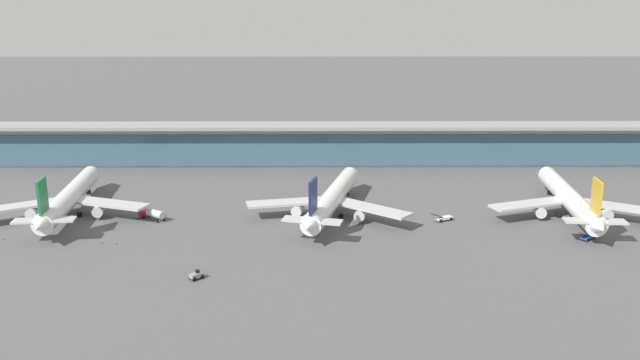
# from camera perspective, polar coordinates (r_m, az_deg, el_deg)

# --- Properties ---
(ground_plane) EXTENTS (1200.00, 1200.00, 0.00)m
(ground_plane) POSITION_cam_1_polar(r_m,az_deg,el_deg) (177.08, 0.02, -3.29)
(ground_plane) COLOR #515154
(airliner_left_stand) EXTENTS (45.23, 59.09, 15.73)m
(airliner_left_stand) POSITION_cam_1_polar(r_m,az_deg,el_deg) (190.29, -21.17, -1.47)
(airliner_left_stand) COLOR white
(airliner_left_stand) RESTS_ON ground
(airliner_centre_stand) EXTENTS (44.13, 58.36, 15.73)m
(airliner_centre_stand) POSITION_cam_1_polar(r_m,az_deg,el_deg) (176.87, 1.04, -1.64)
(airliner_centre_stand) COLOR white
(airliner_centre_stand) RESTS_ON ground
(airliner_right_stand) EXTENTS (45.21, 59.09, 15.73)m
(airliner_right_stand) POSITION_cam_1_polar(r_m,az_deg,el_deg) (189.49, 21.04, -1.53)
(airliner_right_stand) COLOR white
(airliner_right_stand) RESTS_ON ground
(service_truck_under_wing_red) EXTENTS (8.24, 6.95, 2.95)m
(service_truck_under_wing_red) POSITION_cam_1_polar(r_m,az_deg,el_deg) (180.38, -14.43, -2.87)
(service_truck_under_wing_red) COLOR #B21E1E
(service_truck_under_wing_red) RESTS_ON ground
(service_truck_mid_apron_grey) EXTENTS (3.25, 3.20, 2.05)m
(service_truck_mid_apron_grey) POSITION_cam_1_polar(r_m,az_deg,el_deg) (140.23, -10.78, -8.21)
(service_truck_mid_apron_grey) COLOR gray
(service_truck_mid_apron_grey) RESTS_ON ground
(service_truck_by_tail_blue) EXTENTS (6.04, 5.46, 2.70)m
(service_truck_by_tail_blue) POSITION_cam_1_polar(r_m,az_deg,el_deg) (173.25, 22.41, -4.60)
(service_truck_by_tail_blue) COLOR #234C9E
(service_truck_by_tail_blue) RESTS_ON ground
(service_truck_on_taxiway_white) EXTENTS (6.67, 4.32, 2.70)m
(service_truck_on_taxiway_white) POSITION_cam_1_polar(r_m,az_deg,el_deg) (177.10, 10.76, -3.29)
(service_truck_on_taxiway_white) COLOR silver
(service_truck_on_taxiway_white) RESTS_ON ground
(terminal_building) EXTENTS (261.13, 12.80, 15.20)m
(terminal_building) POSITION_cam_1_polar(r_m,az_deg,el_deg) (233.97, -0.07, 3.20)
(terminal_building) COLOR beige
(terminal_building) RESTS_ON ground
(safety_cone_alpha) EXTENTS (0.62, 0.62, 0.70)m
(safety_cone_alpha) POSITION_cam_1_polar(r_m,az_deg,el_deg) (165.24, -17.46, -5.25)
(safety_cone_alpha) COLOR orange
(safety_cone_alpha) RESTS_ON ground
(safety_cone_charlie) EXTENTS (0.62, 0.62, 0.70)m
(safety_cone_charlie) POSITION_cam_1_polar(r_m,az_deg,el_deg) (178.47, -26.00, -4.61)
(safety_cone_charlie) COLOR orange
(safety_cone_charlie) RESTS_ON ground
(safety_cone_delta) EXTENTS (0.62, 0.62, 0.70)m
(safety_cone_delta) POSITION_cam_1_polar(r_m,az_deg,el_deg) (166.78, -18.60, -5.16)
(safety_cone_delta) COLOR orange
(safety_cone_delta) RESTS_ON ground
(safety_cone_echo) EXTENTS (0.62, 0.62, 0.70)m
(safety_cone_echo) POSITION_cam_1_polar(r_m,az_deg,el_deg) (172.71, -20.49, -4.64)
(safety_cone_echo) COLOR orange
(safety_cone_echo) RESTS_ON ground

